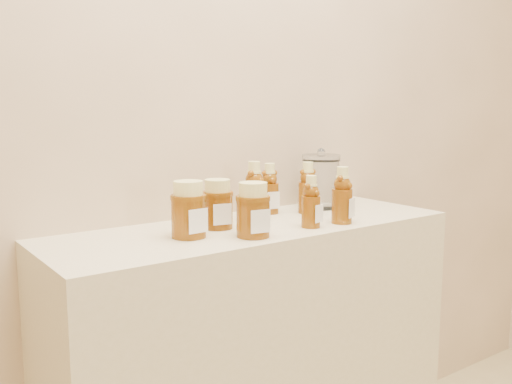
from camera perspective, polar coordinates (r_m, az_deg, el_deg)
wall_back at (r=1.75m, az=-3.98°, el=12.37°), size 3.50×0.02×2.70m
display_table at (r=1.77m, az=-0.06°, el=-17.73°), size 1.20×0.40×0.90m
bear_bottle_back_left at (r=1.67m, az=-0.18°, el=0.49°), size 0.09×0.09×0.20m
bear_bottle_back_mid at (r=1.78m, az=1.37°, el=0.69°), size 0.07×0.07×0.18m
bear_bottle_back_right at (r=1.79m, az=5.19°, el=0.77°), size 0.08×0.08×0.18m
bear_bottle_front_left at (r=1.58m, az=5.52°, el=-0.62°), size 0.07×0.07×0.16m
bear_bottle_front_right at (r=1.65m, az=8.61°, el=0.05°), size 0.08×0.08×0.18m
honey_jar_left at (r=1.47m, az=-6.76°, el=-1.73°), size 0.10×0.10×0.15m
honey_jar_back at (r=1.57m, az=-3.86°, el=-1.20°), size 0.11×0.11×0.14m
honey_jar_front at (r=1.46m, az=-0.30°, el=-1.78°), size 0.10×0.10×0.14m
glass_canister at (r=1.89m, az=6.50°, el=1.30°), size 0.15×0.15×0.19m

